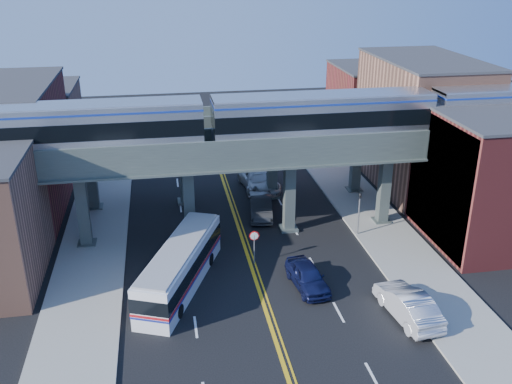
{
  "coord_description": "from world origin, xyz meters",
  "views": [
    {
      "loc": [
        -5.81,
        -32.88,
        20.81
      ],
      "look_at": [
        0.88,
        5.58,
        4.55
      ],
      "focal_mm": 40.0,
      "sensor_mm": 36.0,
      "label": 1
    }
  ],
  "objects_px": {
    "car_lane_d": "(258,180)",
    "car_lane_c": "(259,181)",
    "transit_train": "(323,116)",
    "car_lane_b": "(261,206)",
    "transit_bus": "(180,267)",
    "car_lane_a": "(308,276)",
    "car_parked_curb": "(408,304)",
    "stop_sign": "(254,242)",
    "traffic_signal": "(359,209)"
  },
  "relations": [
    {
      "from": "car_lane_d",
      "to": "car_lane_c",
      "type": "bearing_deg",
      "value": -56.56
    },
    {
      "from": "transit_train",
      "to": "car_lane_b",
      "type": "distance_m",
      "value": 10.05
    },
    {
      "from": "transit_bus",
      "to": "car_lane_d",
      "type": "relative_size",
      "value": 1.86
    },
    {
      "from": "transit_train",
      "to": "transit_bus",
      "type": "height_order",
      "value": "transit_train"
    },
    {
      "from": "transit_train",
      "to": "car_lane_b",
      "type": "relative_size",
      "value": 9.93
    },
    {
      "from": "transit_bus",
      "to": "car_lane_b",
      "type": "relative_size",
      "value": 2.14
    },
    {
      "from": "transit_train",
      "to": "car_lane_b",
      "type": "xyz_separation_m",
      "value": [
        -4.2,
        3.07,
        -8.6
      ]
    },
    {
      "from": "car_lane_a",
      "to": "car_parked_curb",
      "type": "bearing_deg",
      "value": -47.81
    },
    {
      "from": "stop_sign",
      "to": "transit_bus",
      "type": "xyz_separation_m",
      "value": [
        -5.41,
        -2.13,
        -0.29
      ]
    },
    {
      "from": "transit_train",
      "to": "stop_sign",
      "type": "distance_m",
      "value": 11.05
    },
    {
      "from": "stop_sign",
      "to": "car_lane_d",
      "type": "distance_m",
      "value": 14.56
    },
    {
      "from": "traffic_signal",
      "to": "car_lane_d",
      "type": "bearing_deg",
      "value": 118.51
    },
    {
      "from": "stop_sign",
      "to": "car_lane_a",
      "type": "height_order",
      "value": "stop_sign"
    },
    {
      "from": "traffic_signal",
      "to": "car_lane_a",
      "type": "xyz_separation_m",
      "value": [
        -5.9,
        -6.74,
        -1.49
      ]
    },
    {
      "from": "car_lane_c",
      "to": "transit_bus",
      "type": "bearing_deg",
      "value": -124.78
    },
    {
      "from": "transit_train",
      "to": "transit_bus",
      "type": "bearing_deg",
      "value": -148.33
    },
    {
      "from": "stop_sign",
      "to": "car_lane_b",
      "type": "relative_size",
      "value": 0.5
    },
    {
      "from": "car_parked_curb",
      "to": "transit_train",
      "type": "bearing_deg",
      "value": -88.03
    },
    {
      "from": "traffic_signal",
      "to": "car_lane_a",
      "type": "relative_size",
      "value": 0.86
    },
    {
      "from": "car_lane_a",
      "to": "car_lane_b",
      "type": "bearing_deg",
      "value": 87.96
    },
    {
      "from": "car_lane_b",
      "to": "car_lane_a",
      "type": "bearing_deg",
      "value": -76.96
    },
    {
      "from": "traffic_signal",
      "to": "car_lane_b",
      "type": "xyz_separation_m",
      "value": [
        -6.95,
        5.07,
        -1.44
      ]
    },
    {
      "from": "car_lane_a",
      "to": "transit_bus",
      "type": "bearing_deg",
      "value": 162.03
    },
    {
      "from": "transit_bus",
      "to": "car_lane_d",
      "type": "bearing_deg",
      "value": -4.39
    },
    {
      "from": "car_lane_a",
      "to": "car_parked_curb",
      "type": "distance_m",
      "value": 6.85
    },
    {
      "from": "transit_train",
      "to": "car_parked_curb",
      "type": "xyz_separation_m",
      "value": [
        2.05,
        -13.21,
        -8.54
      ]
    },
    {
      "from": "traffic_signal",
      "to": "car_lane_a",
      "type": "bearing_deg",
      "value": -131.18
    },
    {
      "from": "transit_bus",
      "to": "car_parked_curb",
      "type": "height_order",
      "value": "transit_bus"
    },
    {
      "from": "transit_train",
      "to": "car_lane_b",
      "type": "height_order",
      "value": "transit_train"
    },
    {
      "from": "transit_train",
      "to": "car_lane_d",
      "type": "distance_m",
      "value": 13.07
    },
    {
      "from": "traffic_signal",
      "to": "car_parked_curb",
      "type": "xyz_separation_m",
      "value": [
        -0.7,
        -11.21,
        -1.38
      ]
    },
    {
      "from": "car_lane_d",
      "to": "traffic_signal",
      "type": "bearing_deg",
      "value": -57.24
    },
    {
      "from": "car_lane_a",
      "to": "car_lane_b",
      "type": "distance_m",
      "value": 11.86
    },
    {
      "from": "car_lane_d",
      "to": "transit_train",
      "type": "bearing_deg",
      "value": -65.74
    },
    {
      "from": "stop_sign",
      "to": "traffic_signal",
      "type": "height_order",
      "value": "traffic_signal"
    },
    {
      "from": "car_lane_c",
      "to": "stop_sign",
      "type": "bearing_deg",
      "value": -109.27
    },
    {
      "from": "transit_train",
      "to": "car_lane_c",
      "type": "bearing_deg",
      "value": 109.79
    },
    {
      "from": "transit_bus",
      "to": "car_lane_c",
      "type": "bearing_deg",
      "value": -4.98
    },
    {
      "from": "transit_train",
      "to": "stop_sign",
      "type": "xyz_separation_m",
      "value": [
        -6.15,
        -5.0,
        -7.7
      ]
    },
    {
      "from": "stop_sign",
      "to": "car_lane_a",
      "type": "bearing_deg",
      "value": -51.27
    },
    {
      "from": "car_lane_b",
      "to": "car_lane_c",
      "type": "xyz_separation_m",
      "value": [
        0.94,
        6.0,
        -0.0
      ]
    },
    {
      "from": "traffic_signal",
      "to": "car_lane_a",
      "type": "height_order",
      "value": "traffic_signal"
    },
    {
      "from": "transit_bus",
      "to": "car_lane_a",
      "type": "relative_size",
      "value": 2.36
    },
    {
      "from": "car_lane_b",
      "to": "car_parked_curb",
      "type": "bearing_deg",
      "value": -61.05
    },
    {
      "from": "transit_bus",
      "to": "car_lane_a",
      "type": "xyz_separation_m",
      "value": [
        8.41,
        -1.61,
        -0.66
      ]
    },
    {
      "from": "car_lane_b",
      "to": "car_lane_c",
      "type": "height_order",
      "value": "car_lane_b"
    },
    {
      "from": "car_lane_c",
      "to": "car_parked_curb",
      "type": "bearing_deg",
      "value": -84.25
    },
    {
      "from": "transit_bus",
      "to": "car_lane_b",
      "type": "bearing_deg",
      "value": -13.66
    },
    {
      "from": "stop_sign",
      "to": "car_lane_c",
      "type": "height_order",
      "value": "stop_sign"
    },
    {
      "from": "stop_sign",
      "to": "transit_bus",
      "type": "bearing_deg",
      "value": -158.48
    }
  ]
}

